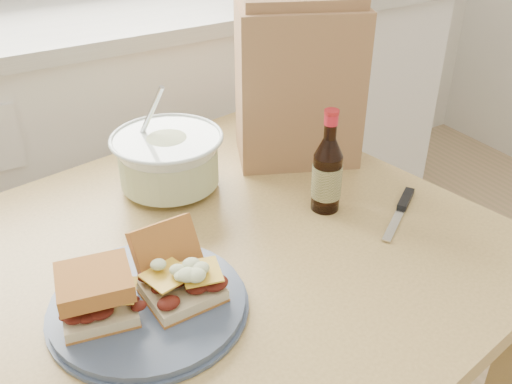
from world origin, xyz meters
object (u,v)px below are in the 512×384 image
dining_table (236,286)px  beer_bottle (327,173)px  coleslaw_bowl (169,162)px  paper_bag (298,85)px  plate (148,304)px

dining_table → beer_bottle: bearing=-9.3°
coleslaw_bowl → paper_bag: bearing=-2.7°
plate → coleslaw_bowl: 0.36m
beer_bottle → dining_table: bearing=174.6°
dining_table → beer_bottle: (0.20, 0.00, 0.18)m
coleslaw_bowl → beer_bottle: size_ratio=1.09×
beer_bottle → paper_bag: 0.24m
plate → paper_bag: (0.48, 0.30, 0.16)m
plate → coleslaw_bowl: coleslaw_bowl is taller
plate → beer_bottle: beer_bottle is taller
plate → beer_bottle: bearing=12.4°
dining_table → beer_bottle: 0.27m
coleslaw_bowl → paper_bag: (0.30, -0.01, 0.11)m
dining_table → plate: bearing=-166.2°
dining_table → plate: size_ratio=3.42×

